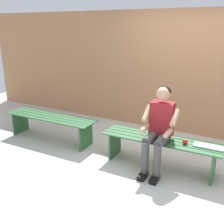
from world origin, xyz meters
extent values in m
cube|color=beige|center=(1.09, 1.00, -0.02)|extent=(10.00, 7.00, 0.04)
cube|color=#B27A51|center=(0.50, -1.69, 1.21)|extent=(9.50, 0.24, 2.41)
cube|color=#2D6038|center=(0.00, -0.17, 0.46)|extent=(1.81, 0.13, 0.02)
cube|color=#2D6038|center=(0.00, -0.06, 0.46)|extent=(1.81, 0.13, 0.02)
cube|color=#2D6038|center=(0.00, 0.06, 0.46)|extent=(1.81, 0.13, 0.02)
cube|color=#2D6038|center=(0.00, 0.17, 0.46)|extent=(1.81, 0.13, 0.02)
cube|color=#2D6038|center=(-0.79, -0.01, 0.22)|extent=(0.04, 0.40, 0.45)
cube|color=#2D6038|center=(0.79, 0.01, 0.22)|extent=(0.04, 0.40, 0.45)
cube|color=#2D6038|center=(2.19, -0.17, 0.46)|extent=(1.84, 0.13, 0.02)
cube|color=#2D6038|center=(2.19, -0.06, 0.46)|extent=(1.84, 0.13, 0.02)
cube|color=#2D6038|center=(2.18, 0.06, 0.46)|extent=(1.84, 0.13, 0.02)
cube|color=#2D6038|center=(2.18, 0.17, 0.46)|extent=(1.84, 0.13, 0.02)
cube|color=#2D6038|center=(1.39, -0.01, 0.22)|extent=(0.04, 0.40, 0.45)
cube|color=#2D6038|center=(2.98, 0.01, 0.22)|extent=(0.04, 0.40, 0.45)
cube|color=maroon|center=(0.01, -0.02, 0.79)|extent=(0.34, 0.20, 0.50)
sphere|color=tan|center=(0.01, -0.01, 1.17)|extent=(0.20, 0.20, 0.20)
ellipsoid|color=black|center=(0.01, -0.04, 1.20)|extent=(0.20, 0.19, 0.15)
cylinder|color=#4C4C4C|center=(-0.08, 0.18, 0.54)|extent=(0.13, 0.40, 0.13)
cylinder|color=#4C4C4C|center=(0.10, 0.18, 0.54)|extent=(0.13, 0.40, 0.13)
cylinder|color=#4C4C4C|center=(-0.08, 0.38, 0.27)|extent=(0.11, 0.11, 0.54)
cube|color=black|center=(-0.08, 0.44, 0.04)|extent=(0.10, 0.22, 0.07)
cylinder|color=#4C4C4C|center=(0.10, 0.38, 0.27)|extent=(0.11, 0.11, 0.54)
cube|color=black|center=(0.10, 0.44, 0.04)|extent=(0.10, 0.22, 0.07)
cylinder|color=tan|center=(-0.20, 0.06, 0.86)|extent=(0.08, 0.28, 0.23)
cylinder|color=tan|center=(-0.17, 0.22, 0.68)|extent=(0.07, 0.26, 0.07)
cylinder|color=tan|center=(0.22, 0.06, 0.86)|extent=(0.08, 0.28, 0.23)
cylinder|color=tan|center=(0.19, 0.22, 0.68)|extent=(0.07, 0.26, 0.07)
sphere|color=red|center=(-0.37, 0.02, 0.51)|extent=(0.08, 0.08, 0.08)
cube|color=white|center=(-0.79, -0.03, 0.48)|extent=(0.20, 0.15, 0.02)
cube|color=white|center=(-0.58, -0.02, 0.48)|extent=(0.20, 0.15, 0.02)
cube|color=#33724C|center=(-0.69, -0.03, 0.47)|extent=(0.41, 0.16, 0.01)
camera|label=1|loc=(-1.13, 3.62, 2.10)|focal=42.82mm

